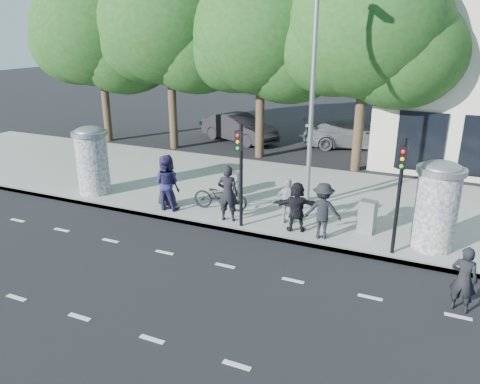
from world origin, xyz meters
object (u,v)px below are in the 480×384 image
at_px(man_road, 464,279).
at_px(car_right, 351,134).
at_px(ped_f, 297,207).
at_px(cabinet_left, 232,188).
at_px(traffic_pole_near, 240,165).
at_px(street_lamp, 313,76).
at_px(cabinet_right, 367,217).
at_px(ped_b, 228,193).
at_px(traffic_pole_far, 400,185).
at_px(bicycle, 220,196).
at_px(car_mid, 239,128).
at_px(ad_column_left, 92,159).
at_px(ped_d, 323,211).
at_px(ped_e, 288,201).
at_px(ad_column_right, 437,203).
at_px(ped_a, 167,181).
at_px(ped_c, 166,183).

relative_size(man_road, car_right, 0.32).
bearing_deg(ped_f, man_road, 134.01).
bearing_deg(car_right, cabinet_left, 147.83).
height_order(traffic_pole_near, cabinet_left, traffic_pole_near).
relative_size(street_lamp, cabinet_right, 7.52).
distance_m(cabinet_right, car_right, 12.05).
xyz_separation_m(ped_b, cabinet_left, (-0.58, 1.55, -0.37)).
relative_size(traffic_pole_far, bicycle, 1.72).
distance_m(traffic_pole_near, ped_f, 2.22).
bearing_deg(car_mid, ped_b, -137.07).
relative_size(ad_column_left, ped_d, 1.49).
height_order(street_lamp, ped_d, street_lamp).
relative_size(traffic_pole_far, cabinet_left, 2.90).
bearing_deg(traffic_pole_far, ped_b, 176.71).
bearing_deg(ped_f, ped_e, -64.63).
height_order(ad_column_right, bicycle, ad_column_right).
relative_size(ad_column_right, ped_a, 1.37).
height_order(street_lamp, ped_c, street_lamp).
bearing_deg(man_road, ad_column_left, 0.67).
bearing_deg(ped_a, car_right, -96.13).
bearing_deg(ped_c, car_right, -113.27).
xyz_separation_m(ped_c, cabinet_right, (6.89, 0.83, -0.43)).
distance_m(ad_column_right, traffic_pole_far, 1.52).
bearing_deg(cabinet_right, cabinet_left, -177.05).
bearing_deg(traffic_pole_near, cabinet_left, 122.32).
bearing_deg(ad_column_right, cabinet_left, 172.20).
bearing_deg(street_lamp, traffic_pole_near, -116.23).
distance_m(traffic_pole_far, ped_c, 7.92).
bearing_deg(traffic_pole_far, bicycle, 169.89).
xyz_separation_m(street_lamp, bicycle, (-2.67, -1.76, -4.12)).
bearing_deg(cabinet_right, ped_b, -158.25).
bearing_deg(ped_c, ped_f, 175.15).
bearing_deg(cabinet_left, traffic_pole_near, -62.84).
bearing_deg(ped_a, traffic_pole_near, -178.44).
distance_m(traffic_pole_far, ped_e, 3.81).
relative_size(street_lamp, ped_f, 4.92).
relative_size(street_lamp, car_right, 1.53).
xyz_separation_m(ped_d, cabinet_right, (1.21, 0.95, -0.36)).
relative_size(ped_a, ped_c, 1.00).
height_order(ped_b, car_mid, ped_b).
height_order(man_road, bicycle, man_road).
xyz_separation_m(ped_f, cabinet_right, (2.09, 0.77, -0.28)).
xyz_separation_m(traffic_pole_far, ped_a, (-7.97, 0.61, -1.12)).
bearing_deg(bicycle, ped_f, -109.68).
bearing_deg(cabinet_left, ad_column_right, -12.96).
bearing_deg(ped_f, bicycle, -30.64).
distance_m(ad_column_right, ped_f, 4.10).
relative_size(ped_a, ped_e, 1.25).
xyz_separation_m(ad_column_right, man_road, (0.80, -2.99, -0.71)).
bearing_deg(ad_column_right, bicycle, 178.59).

